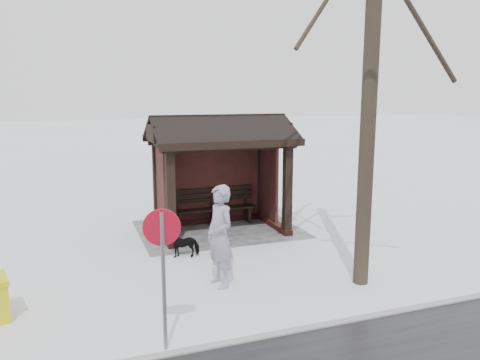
{
  "coord_description": "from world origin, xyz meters",
  "views": [
    {
      "loc": [
        3.6,
        11.44,
        3.58
      ],
      "look_at": [
        -0.25,
        0.8,
        1.51
      ],
      "focal_mm": 35.0,
      "sensor_mm": 36.0,
      "label": 1
    }
  ],
  "objects_px": {
    "dog": "(184,244)",
    "road_sign": "(162,248)",
    "pedestrian": "(220,236)",
    "bus_shelter": "(218,150)"
  },
  "relations": [
    {
      "from": "pedestrian",
      "to": "road_sign",
      "type": "xyz_separation_m",
      "value": [
        1.42,
        1.87,
        0.53
      ]
    },
    {
      "from": "dog",
      "to": "road_sign",
      "type": "distance_m",
      "value": 4.08
    },
    {
      "from": "pedestrian",
      "to": "dog",
      "type": "relative_size",
      "value": 2.83
    },
    {
      "from": "dog",
      "to": "road_sign",
      "type": "xyz_separation_m",
      "value": [
        1.14,
        3.73,
        1.22
      ]
    },
    {
      "from": "bus_shelter",
      "to": "pedestrian",
      "type": "relative_size",
      "value": 1.85
    },
    {
      "from": "road_sign",
      "to": "pedestrian",
      "type": "bearing_deg",
      "value": -113.47
    },
    {
      "from": "dog",
      "to": "road_sign",
      "type": "height_order",
      "value": "road_sign"
    },
    {
      "from": "pedestrian",
      "to": "bus_shelter",
      "type": "bearing_deg",
      "value": 150.91
    },
    {
      "from": "bus_shelter",
      "to": "road_sign",
      "type": "height_order",
      "value": "bus_shelter"
    },
    {
      "from": "pedestrian",
      "to": "dog",
      "type": "distance_m",
      "value": 1.99
    }
  ]
}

